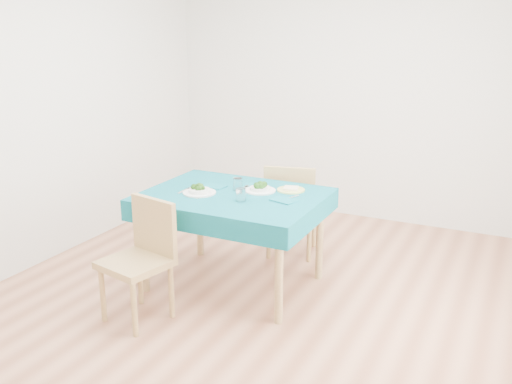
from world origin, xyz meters
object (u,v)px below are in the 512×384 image
at_px(table, 234,240).
at_px(bowl_near, 199,189).
at_px(bowl_far, 260,187).
at_px(chair_far, 293,195).
at_px(side_plate, 291,190).
at_px(chair_near, 134,251).

xyz_separation_m(table, bowl_near, (-0.24, -0.10, 0.42)).
bearing_deg(bowl_near, bowl_far, 33.34).
height_order(chair_far, side_plate, chair_far).
bearing_deg(chair_near, chair_far, 85.04).
height_order(table, chair_near, chair_near).
bearing_deg(chair_far, bowl_far, 76.03).
xyz_separation_m(table, chair_far, (0.16, 0.82, 0.17)).
height_order(chair_far, bowl_near, chair_far).
xyz_separation_m(table, bowl_far, (0.15, 0.15, 0.42)).
bearing_deg(bowl_near, table, 23.46).
bearing_deg(table, bowl_near, -156.54).
bearing_deg(bowl_far, chair_far, 89.78).
relative_size(table, side_plate, 6.17).
bearing_deg(bowl_near, side_plate, 32.55).
distance_m(chair_near, bowl_far, 1.11).
relative_size(table, bowl_far, 5.53).
xyz_separation_m(chair_far, bowl_near, (-0.40, -0.92, 0.25)).
relative_size(bowl_near, bowl_far, 1.04).
distance_m(table, side_plate, 0.60).
height_order(chair_far, bowl_far, chair_far).
relative_size(chair_far, bowl_near, 4.32).
xyz_separation_m(chair_near, side_plate, (0.71, 1.07, 0.24)).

